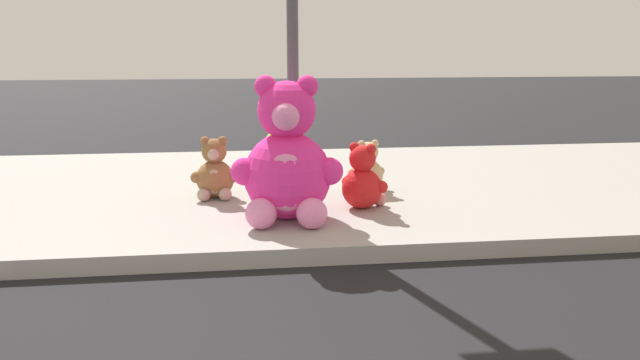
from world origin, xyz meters
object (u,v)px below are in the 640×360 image
Objects in this scene: plush_pink_large at (287,163)px; plush_tan at (367,170)px; plush_red at (363,182)px; sign_pole at (292,27)px; plush_brown at (215,173)px; plush_lime at (274,160)px.

plush_tan is (0.93, 1.00, -0.29)m from plush_pink_large.
plush_red is at bearing -104.58° from plush_tan.
plush_pink_large is at bearing -132.82° from plush_tan.
plush_pink_large reaches higher than plush_red.
plush_brown is at bearing 161.45° from sign_pole.
plush_pink_large is (-0.10, -0.59, -1.19)m from sign_pole.
plush_red is (1.43, -0.56, 0.00)m from plush_brown.
sign_pole is 1.33m from plush_pink_large.
sign_pole reaches higher than plush_brown.
plush_red is 1.16× the size of plush_tan.
sign_pole is 2.50× the size of plush_pink_large.
sign_pole is 5.86× the size of plush_tan.
sign_pole is at bearing -153.42° from plush_tan.
plush_red is 1.09× the size of plush_lime.
plush_tan is 0.94× the size of plush_lime.
plush_pink_large is 1.39m from plush_tan.
plush_brown reaches higher than plush_lime.
plush_red is at bearing -21.42° from plush_brown.
sign_pole reaches higher than plush_tan.
plush_red is at bearing -24.82° from sign_pole.
sign_pole is at bearing 155.18° from plush_red.
plush_tan is at bearing 47.18° from plush_pink_large.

